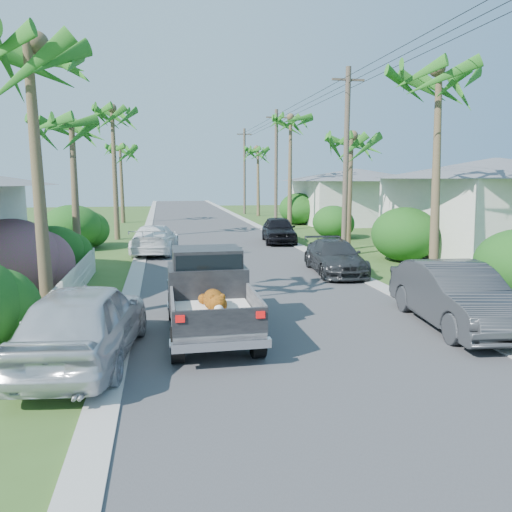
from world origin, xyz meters
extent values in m
plane|color=#375720|center=(0.00, 0.00, 0.00)|extent=(120.00, 120.00, 0.00)
cube|color=#38383A|center=(0.00, 25.00, 0.01)|extent=(8.00, 100.00, 0.02)
cube|color=#A5A39E|center=(-4.30, 25.00, 0.03)|extent=(0.60, 100.00, 0.06)
cube|color=#A5A39E|center=(4.30, 25.00, 0.03)|extent=(0.60, 100.00, 0.06)
cylinder|color=black|center=(-2.98, -0.14, 0.38)|extent=(0.28, 0.76, 0.76)
cylinder|color=black|center=(-1.28, -0.14, 0.38)|extent=(0.28, 0.76, 0.76)
cylinder|color=black|center=(-2.98, 3.11, 0.38)|extent=(0.28, 0.76, 0.76)
cylinder|color=black|center=(-1.28, 3.11, 0.38)|extent=(0.28, 0.76, 0.76)
cube|color=slate|center=(-2.13, 0.51, 0.62)|extent=(1.90, 2.40, 0.24)
cube|color=slate|center=(-3.05, 0.51, 1.00)|extent=(0.06, 2.40, 0.55)
cube|color=slate|center=(-1.21, 0.51, 1.00)|extent=(0.06, 2.40, 0.55)
cube|color=black|center=(-2.13, -0.66, 0.98)|extent=(1.92, 0.08, 0.52)
cube|color=silver|center=(-2.13, -0.82, 0.55)|extent=(1.98, 0.18, 0.18)
cube|color=red|center=(-2.93, -0.71, 1.10)|extent=(0.18, 0.05, 0.14)
cube|color=red|center=(-1.33, -0.71, 1.10)|extent=(0.18, 0.05, 0.14)
cube|color=black|center=(-2.13, 2.36, 1.05)|extent=(1.94, 1.65, 1.10)
cube|color=black|center=(-2.13, 2.36, 1.78)|extent=(1.70, 1.35, 0.55)
cube|color=black|center=(-2.13, 1.69, 1.75)|extent=(1.60, 0.05, 0.45)
cube|color=black|center=(-2.13, 3.61, 0.90)|extent=(1.94, 1.20, 0.80)
cube|color=white|center=(-2.13, 0.51, 0.82)|extent=(1.70, 2.10, 0.16)
ellipsoid|color=orange|center=(-2.13, 0.61, 1.12)|extent=(0.48, 1.25, 0.43)
sphere|color=orange|center=(-2.13, -0.14, 1.20)|extent=(0.40, 0.40, 0.40)
ellipsoid|color=white|center=(-2.13, 0.61, 1.02)|extent=(0.32, 0.86, 0.18)
imported|color=#303235|center=(4.16, 1.10, 0.82)|extent=(2.18, 5.09, 1.63)
imported|color=#282A2C|center=(3.60, 8.69, 0.66)|extent=(2.18, 4.66, 1.32)
imported|color=black|center=(3.60, 18.53, 0.77)|extent=(2.36, 4.71, 1.54)
imported|color=silver|center=(-4.86, 0.26, 0.85)|extent=(2.58, 5.19, 1.70)
imported|color=white|center=(-3.60, 15.47, 0.73)|extent=(2.65, 5.23, 1.45)
cone|color=brown|center=(-6.20, 3.00, 3.50)|extent=(0.36, 0.71, 7.01)
cone|color=brown|center=(-6.80, 12.00, 3.10)|extent=(0.36, 0.61, 6.21)
cone|color=brown|center=(-6.00, 22.00, 4.00)|extent=(0.36, 0.36, 8.00)
cone|color=brown|center=(-6.50, 34.00, 3.25)|extent=(0.36, 0.75, 6.51)
cone|color=brown|center=(6.30, 6.00, 3.75)|extent=(0.36, 0.73, 7.51)
cone|color=brown|center=(6.60, 15.00, 3.00)|extent=(0.36, 0.54, 6.01)
cone|color=brown|center=(6.20, 26.00, 4.10)|extent=(0.36, 0.36, 8.20)
cone|color=brown|center=(6.50, 40.00, 3.40)|extent=(0.36, 0.63, 6.81)
ellipsoid|color=#AD186A|center=(-7.80, 6.00, 1.30)|extent=(3.00, 3.30, 2.60)
ellipsoid|color=#164D16|center=(-7.40, 10.00, 1.00)|extent=(2.40, 2.64, 2.00)
ellipsoid|color=#164D16|center=(-8.00, 18.00, 1.20)|extent=(3.20, 3.52, 2.40)
ellipsoid|color=#164D16|center=(7.80, 11.00, 1.25)|extent=(3.00, 3.30, 2.50)
ellipsoid|color=#164D16|center=(7.50, 20.00, 1.05)|extent=(2.60, 2.86, 2.10)
ellipsoid|color=#164D16|center=(8.00, 30.00, 1.30)|extent=(3.20, 3.52, 2.60)
cube|color=white|center=(-6.00, 5.50, 0.50)|extent=(0.10, 11.00, 1.00)
cube|color=silver|center=(13.00, 12.00, 1.90)|extent=(8.00, 9.00, 3.80)
cone|color=#595B60|center=(13.00, 12.00, 4.30)|extent=(6.48, 6.48, 1.00)
cube|color=silver|center=(13.00, 30.00, 1.80)|extent=(9.00, 8.00, 3.60)
cone|color=#595B60|center=(13.00, 30.00, 4.10)|extent=(6.48, 6.48, 1.00)
cylinder|color=brown|center=(5.60, 13.00, 4.50)|extent=(0.26, 0.26, 9.00)
cube|color=brown|center=(5.60, 13.00, 8.40)|extent=(1.60, 0.10, 0.10)
cylinder|color=brown|center=(5.60, 28.00, 4.50)|extent=(0.26, 0.26, 9.00)
cube|color=brown|center=(5.60, 28.00, 8.40)|extent=(1.60, 0.10, 0.10)
cylinder|color=brown|center=(5.60, 43.00, 4.50)|extent=(0.26, 0.26, 9.00)
cube|color=brown|center=(5.60, 43.00, 8.40)|extent=(1.60, 0.10, 0.10)
camera|label=1|loc=(-3.22, -10.24, 3.81)|focal=35.00mm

